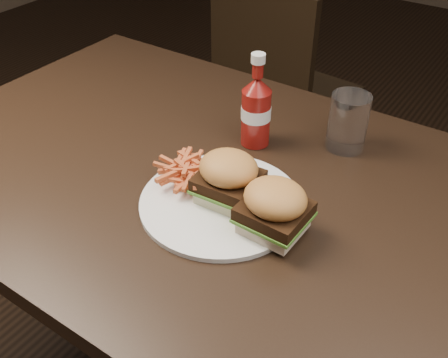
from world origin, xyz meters
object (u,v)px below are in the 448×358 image
Objects in this scene: plate at (221,202)px; dining_table at (198,175)px; chair_far at (288,95)px; ketchup_bottle at (256,117)px; tumbler at (348,123)px.

dining_table is at bearing 146.52° from plate.
ketchup_bottle reaches higher than chair_far.
tumbler reaches higher than chair_far.
plate is (0.10, -0.07, 0.03)m from dining_table.
chair_far is 0.91m from ketchup_bottle.
dining_table is 2.95× the size of chair_far.
ketchup_bottle reaches higher than dining_table.
dining_table is 0.12m from plate.
ketchup_bottle reaches higher than tumbler.
tumbler is (0.16, 0.09, -0.01)m from ketchup_bottle.
plate is 2.34× the size of tumbler.
chair_far is at bearing 111.02° from plate.
dining_table is 9.85× the size of tumbler.
dining_table is at bearing -132.10° from tumbler.
plate is 0.32m from tumbler.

